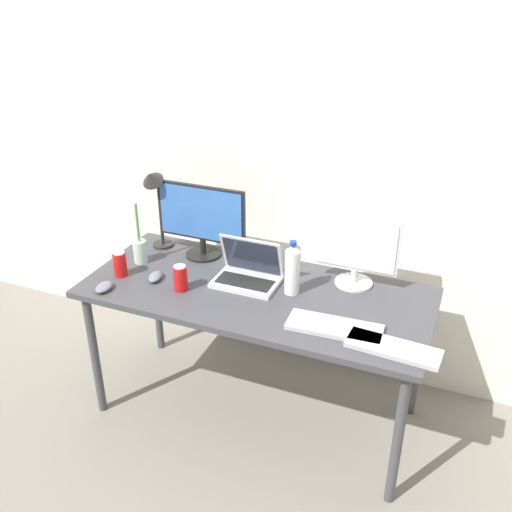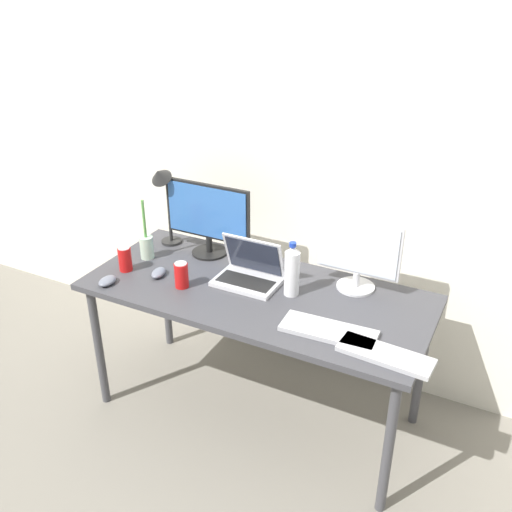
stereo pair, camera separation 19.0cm
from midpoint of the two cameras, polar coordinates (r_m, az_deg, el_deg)
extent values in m
plane|color=gray|center=(3.13, -1.80, -15.18)|extent=(16.00, 16.00, 0.00)
cube|color=silver|center=(2.97, 2.55, 11.38)|extent=(7.00, 0.08, 2.60)
cylinder|color=#424247|center=(3.05, -17.60, -9.41)|extent=(0.04, 0.04, 0.71)
cylinder|color=#424247|center=(2.52, 11.81, -17.59)|extent=(0.04, 0.04, 0.71)
cylinder|color=#424247|center=(3.44, -11.48, -4.10)|extent=(0.04, 0.04, 0.71)
cylinder|color=#424247|center=(2.98, 14.19, -9.85)|extent=(0.04, 0.04, 0.71)
cube|color=#3D3D42|center=(2.69, -2.02, -3.73)|extent=(1.64, 0.72, 0.03)
cylinder|color=black|center=(3.02, -7.07, 0.16)|extent=(0.19, 0.19, 0.01)
cylinder|color=black|center=(3.00, -7.12, 0.97)|extent=(0.03, 0.03, 0.08)
cube|color=black|center=(2.92, -7.33, 4.27)|extent=(0.48, 0.02, 0.29)
cube|color=#3366B2|center=(2.91, -7.46, 4.18)|extent=(0.46, 0.01, 0.27)
cylinder|color=silver|center=(2.76, 7.80, -2.68)|extent=(0.18, 0.18, 0.01)
cylinder|color=silver|center=(2.74, 7.85, -1.95)|extent=(0.03, 0.03, 0.07)
cube|color=silver|center=(2.66, 8.08, 1.21)|extent=(0.39, 0.02, 0.27)
cube|color=silver|center=(2.65, 8.01, 1.10)|extent=(0.37, 0.01, 0.24)
cube|color=silver|center=(2.73, -2.99, -2.67)|extent=(0.31, 0.21, 0.02)
cube|color=black|center=(2.71, -3.14, -2.61)|extent=(0.27, 0.12, 0.00)
cube|color=silver|center=(2.74, -2.41, 0.02)|extent=(0.31, 0.08, 0.20)
cube|color=#232838|center=(2.73, -2.47, -0.08)|extent=(0.28, 0.06, 0.18)
cube|color=#B2B2B7|center=(2.42, 5.61, -7.15)|extent=(0.41, 0.17, 0.02)
cube|color=#B2B2B7|center=(2.33, 11.30, -9.10)|extent=(0.38, 0.15, 0.02)
ellipsoid|color=slate|center=(2.82, -11.94, -2.08)|extent=(0.08, 0.12, 0.03)
ellipsoid|color=slate|center=(2.79, -16.86, -3.03)|extent=(0.07, 0.11, 0.03)
cylinder|color=silver|center=(2.61, 1.57, -1.67)|extent=(0.07, 0.07, 0.22)
cone|color=silver|center=(2.56, 1.61, 0.75)|extent=(0.06, 0.06, 0.03)
cylinder|color=#1938B2|center=(2.54, 1.61, 1.25)|extent=(0.03, 0.03, 0.02)
cylinder|color=red|center=(2.69, -9.58, -2.26)|extent=(0.07, 0.07, 0.12)
cylinder|color=silver|center=(2.66, -9.69, -1.08)|extent=(0.06, 0.06, 0.00)
cylinder|color=red|center=(2.88, -15.30, -0.84)|extent=(0.07, 0.07, 0.12)
cylinder|color=silver|center=(2.85, -15.45, 0.28)|extent=(0.06, 0.06, 0.00)
cylinder|color=#B2D1B7|center=(2.98, -13.30, 0.41)|extent=(0.07, 0.07, 0.12)
cylinder|color=#519342|center=(2.92, -13.63, 3.23)|extent=(0.01, 0.01, 0.20)
cylinder|color=black|center=(3.16, -10.98, 1.11)|extent=(0.11, 0.11, 0.01)
cylinder|color=black|center=(3.08, -11.28, 4.29)|extent=(0.02, 0.02, 0.37)
cone|color=black|center=(2.96, -12.28, 7.66)|extent=(0.11, 0.12, 0.11)
camera|label=1|loc=(0.09, -92.09, -1.08)|focal=40.00mm
camera|label=2|loc=(0.09, 87.91, 1.08)|focal=40.00mm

